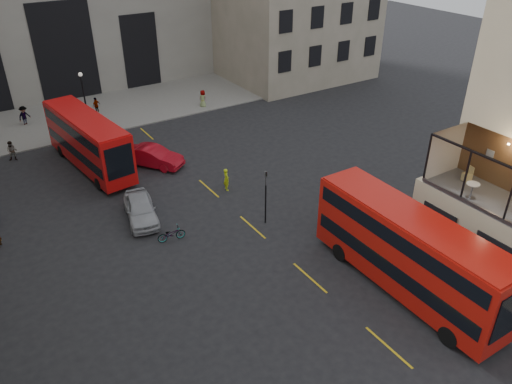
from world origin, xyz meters
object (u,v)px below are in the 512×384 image
street_lamp_b (86,104)px  bus_far (88,139)px  pedestrian_b (24,116)px  traffic_light_near (266,191)px  cyclist (226,179)px  pedestrian_c (96,105)px  pedestrian_d (203,99)px  car_a (141,209)px  bicycle (171,234)px  car_b (153,156)px  cafe_chair_d (467,176)px  cafe_table_far (472,188)px  pedestrian_a (12,151)px  bus_near (408,249)px

street_lamp_b → bus_far: (-2.14, -7.96, 0.04)m
pedestrian_b → traffic_light_near: bearing=-98.7°
cyclist → traffic_light_near: bearing=-172.4°
pedestrian_c → pedestrian_d: 10.57m
car_a → bicycle: (0.69, -3.26, -0.33)m
pedestrian_d → bus_far: bearing=89.1°
pedestrian_d → bicycle: bearing=118.8°
bicycle → cyclist: size_ratio=1.02×
car_a → pedestrian_d: bearing=63.7°
car_a → cyclist: size_ratio=2.72×
car_b → cyclist: bearing=-101.4°
cafe_chair_d → street_lamp_b: bearing=113.3°
bicycle → cafe_table_far: size_ratio=2.03×
bus_far → pedestrian_d: bus_far is taller
traffic_light_near → bicycle: bearing=165.7°
bicycle → pedestrian_b: 24.75m
car_a → pedestrian_b: bearing=110.7°
bicycle → pedestrian_d: pedestrian_d is taller
traffic_light_near → cyclist: bearing=89.6°
street_lamp_b → bicycle: street_lamp_b is taller
car_a → pedestrian_a: size_ratio=2.78×
pedestrian_c → pedestrian_d: (9.69, -4.23, 0.08)m
street_lamp_b → cafe_chair_d: bearing=-66.7°
traffic_light_near → pedestrian_b: traffic_light_near is taller
pedestrian_b → car_b: bearing=-93.6°
bus_near → pedestrian_b: bus_near is taller
pedestrian_c → pedestrian_b: bearing=-33.7°
pedestrian_d → cafe_table_far: bearing=151.3°
pedestrian_c → pedestrian_d: pedestrian_d is taller
bus_far → cyclist: 11.51m
traffic_light_near → cyclist: 5.42m
bicycle → pedestrian_a: pedestrian_a is taller
bus_near → cafe_table_far: 4.71m
cyclist → pedestrian_d: pedestrian_d is taller
street_lamp_b → cyclist: street_lamp_b is taller
cafe_chair_d → bicycle: bearing=145.0°
car_b → bicycle: 10.63m
car_b → cafe_table_far: 23.78m
cafe_table_far → cafe_chair_d: 1.98m
pedestrian_d → cafe_table_far: size_ratio=2.09×
pedestrian_b → cafe_chair_d: cafe_chair_d is taller
street_lamp_b → cyclist: 17.62m
pedestrian_a → cafe_table_far: size_ratio=1.94×
car_a → cyclist: (6.71, 0.40, 0.06)m
street_lamp_b → pedestrian_b: (-4.82, 3.97, -1.43)m
cyclist → bus_near: bearing=-161.7°
car_b → pedestrian_a: bearing=106.9°
bus_far → pedestrian_b: bearing=102.6°
bicycle → cafe_table_far: bearing=-122.6°
traffic_light_near → cafe_table_far: (6.63, -9.64, 2.75)m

